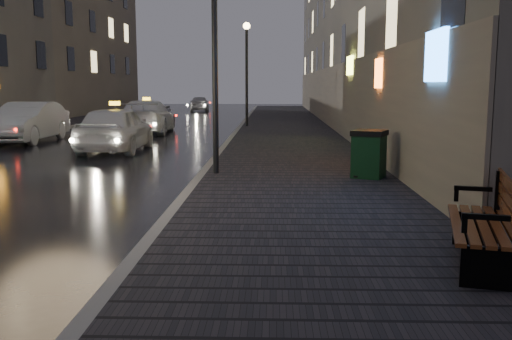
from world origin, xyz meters
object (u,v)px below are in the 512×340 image
(car_left_mid, at_px, (28,122))
(taxi_mid, at_px, (147,117))
(taxi_near, at_px, (116,129))
(car_far, at_px, (199,104))
(trash_bin, at_px, (369,154))
(lamp_near, at_px, (215,34))
(lamp_far, at_px, (247,61))
(bench, at_px, (490,222))

(car_left_mid, bearing_deg, taxi_mid, 47.98)
(taxi_near, distance_m, car_far, 29.16)
(car_far, bearing_deg, taxi_near, 83.80)
(trash_bin, xyz_separation_m, taxi_near, (-7.65, 6.16, 0.09))
(lamp_near, bearing_deg, car_left_mid, 133.87)
(lamp_far, bearing_deg, lamp_near, -90.00)
(lamp_near, height_order, taxi_mid, lamp_near)
(taxi_near, xyz_separation_m, car_far, (-0.91, 29.15, -0.13))
(trash_bin, bearing_deg, taxi_mid, 145.56)
(bench, bearing_deg, lamp_near, 134.11)
(bench, height_order, car_far, car_far)
(lamp_far, xyz_separation_m, car_left_mid, (-8.44, -7.21, -2.69))
(taxi_near, bearing_deg, bench, 121.72)
(bench, relative_size, trash_bin, 1.97)
(taxi_near, relative_size, car_far, 1.20)
(lamp_near, height_order, bench, lamp_near)
(lamp_far, relative_size, trash_bin, 4.78)
(car_left_mid, height_order, taxi_mid, car_left_mid)
(taxi_mid, relative_size, car_far, 1.37)
(trash_bin, relative_size, car_left_mid, 0.23)
(trash_bin, xyz_separation_m, car_left_mid, (-12.07, 9.32, 0.09))
(lamp_far, bearing_deg, taxi_mid, -147.62)
(bench, distance_m, taxi_mid, 21.91)
(trash_bin, height_order, taxi_near, taxi_near)
(taxi_mid, bearing_deg, car_far, -92.28)
(bench, bearing_deg, taxi_near, 136.95)
(lamp_near, height_order, car_far, lamp_near)
(lamp_near, relative_size, lamp_far, 1.00)
(trash_bin, bearing_deg, lamp_near, -163.98)
(bench, distance_m, car_far, 42.78)
(taxi_near, bearing_deg, car_left_mid, -36.17)
(car_left_mid, xyz_separation_m, car_far, (3.51, 25.98, -0.13))
(lamp_far, xyz_separation_m, bench, (3.99, -23.07, -2.81))
(lamp_near, height_order, taxi_near, lamp_near)
(lamp_far, xyz_separation_m, trash_bin, (3.63, -16.54, -2.78))
(lamp_far, height_order, bench, lamp_far)
(bench, relative_size, taxi_mid, 0.40)
(taxi_near, bearing_deg, trash_bin, 140.63)
(trash_bin, distance_m, taxi_near, 9.82)
(lamp_far, height_order, car_far, lamp_far)
(taxi_mid, bearing_deg, trash_bin, 117.94)
(lamp_near, relative_size, bench, 2.43)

